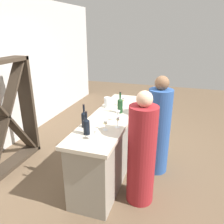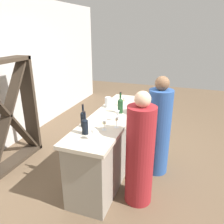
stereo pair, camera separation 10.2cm
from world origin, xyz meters
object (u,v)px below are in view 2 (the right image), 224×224
(person_center_guest, at_px, (158,130))
(wine_glass_near_left, at_px, (117,120))
(water_pitcher, at_px, (108,102))
(wine_bottle_leftmost_near_black, at_px, (85,125))
(wine_bottle_center_olive_green, at_px, (120,105))
(wine_glass_far_left, at_px, (93,132))
(person_left_guest, at_px, (140,154))
(wine_rack, at_px, (7,115))
(wine_glass_near_right, at_px, (104,123))
(wine_glass_near_center, at_px, (117,114))
(wine_bottle_second_left_near_black, at_px, (83,118))
(wine_glass_far_center, at_px, (124,100))

(person_center_guest, bearing_deg, wine_glass_near_left, 58.51)
(water_pitcher, bearing_deg, wine_bottle_leftmost_near_black, -175.33)
(wine_bottle_center_olive_green, height_order, wine_glass_near_left, wine_bottle_center_olive_green)
(wine_glass_far_left, xyz_separation_m, person_left_guest, (0.27, -0.51, -0.35))
(wine_rack, xyz_separation_m, person_left_guest, (-0.16, -2.22, -0.18))
(wine_bottle_leftmost_near_black, xyz_separation_m, wine_glass_near_right, (0.19, -0.18, -0.02))
(wine_rack, distance_m, wine_glass_near_right, 1.74)
(wine_bottle_leftmost_near_black, height_order, wine_glass_far_left, wine_bottle_leftmost_near_black)
(wine_bottle_center_olive_green, relative_size, wine_glass_near_center, 2.15)
(wine_rack, distance_m, wine_bottle_leftmost_near_black, 1.59)
(wine_glass_near_right, bearing_deg, water_pitcher, 17.23)
(wine_glass_near_right, xyz_separation_m, wine_glass_far_left, (-0.30, 0.02, 0.00))
(wine_bottle_center_olive_green, bearing_deg, wine_bottle_leftmost_near_black, 167.68)
(wine_bottle_second_left_near_black, xyz_separation_m, person_center_guest, (0.71, -0.91, -0.35))
(wine_glass_far_left, bearing_deg, person_left_guest, -62.42)
(wine_bottle_center_olive_green, relative_size, water_pitcher, 1.96)
(wine_glass_near_left, distance_m, person_center_guest, 0.83)
(wine_rack, xyz_separation_m, water_pitcher, (0.73, -1.46, 0.15))
(wine_bottle_second_left_near_black, height_order, wine_glass_far_left, wine_bottle_second_left_near_black)
(wine_glass_near_center, xyz_separation_m, wine_glass_far_center, (0.66, 0.10, -0.00))
(wine_bottle_second_left_near_black, height_order, person_center_guest, person_center_guest)
(wine_bottle_leftmost_near_black, height_order, wine_glass_far_center, wine_bottle_leftmost_near_black)
(water_pitcher, bearing_deg, wine_bottle_center_olive_green, -124.32)
(wine_bottle_second_left_near_black, distance_m, water_pitcher, 0.85)
(wine_bottle_center_olive_green, xyz_separation_m, wine_glass_near_left, (-0.54, -0.12, -0.02))
(wine_glass_near_right, distance_m, person_center_guest, 1.00)
(water_pitcher, height_order, person_left_guest, person_left_guest)
(person_left_guest, bearing_deg, wine_glass_far_center, -68.28)
(wine_glass_near_left, bearing_deg, wine_glass_far_left, 160.54)
(wine_bottle_center_olive_green, bearing_deg, wine_bottle_second_left_near_black, 155.12)
(wine_glass_far_center, distance_m, person_center_guest, 0.77)
(wine_glass_near_center, relative_size, wine_glass_near_right, 1.11)
(wine_bottle_leftmost_near_black, bearing_deg, wine_glass_far_center, -7.21)
(wine_rack, distance_m, person_left_guest, 2.23)
(wine_glass_near_center, relative_size, person_center_guest, 0.10)
(wine_rack, bearing_deg, wine_bottle_second_left_near_black, -94.68)
(wine_rack, height_order, person_left_guest, wine_rack)
(wine_glass_near_center, relative_size, wine_glass_far_center, 1.00)
(wine_glass_near_right, bearing_deg, wine_bottle_second_left_near_black, 88.82)
(wine_bottle_leftmost_near_black, bearing_deg, wine_rack, 78.59)
(wine_bottle_second_left_near_black, height_order, wine_glass_near_right, wine_bottle_second_left_near_black)
(wine_glass_near_left, height_order, wine_glass_far_center, same)
(person_left_guest, bearing_deg, wine_bottle_second_left_near_black, -8.20)
(wine_bottle_leftmost_near_black, bearing_deg, wine_bottle_center_olive_green, -12.32)
(wine_bottle_leftmost_near_black, height_order, wine_glass_near_left, wine_bottle_leftmost_near_black)
(wine_bottle_center_olive_green, bearing_deg, wine_glass_far_left, 178.22)
(wine_bottle_second_left_near_black, height_order, wine_glass_near_center, wine_bottle_second_left_near_black)
(wine_bottle_second_left_near_black, xyz_separation_m, water_pitcher, (0.84, -0.03, -0.03))
(wine_rack, relative_size, person_left_guest, 1.16)
(wine_bottle_second_left_near_black, xyz_separation_m, wine_bottle_center_olive_green, (0.66, -0.31, 0.01))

